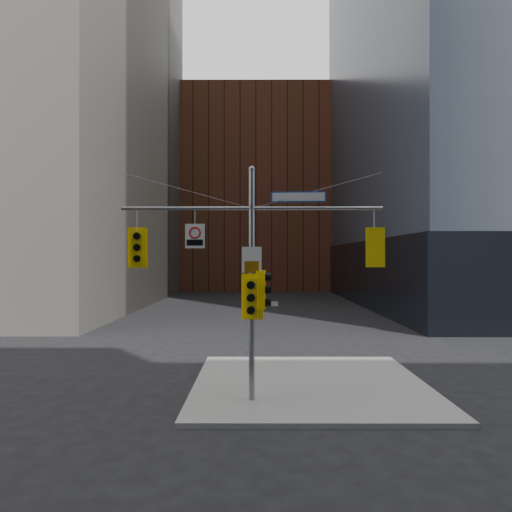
{
  "coord_description": "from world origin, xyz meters",
  "views": [
    {
      "loc": [
        0.16,
        -11.94,
        4.49
      ],
      "look_at": [
        0.13,
        2.0,
        4.54
      ],
      "focal_mm": 32.0,
      "sensor_mm": 36.0,
      "label": 1
    }
  ],
  "objects_px": {
    "street_sign_blade": "(298,197)",
    "traffic_light_west_arm": "(137,248)",
    "signal_assembly": "(252,260)",
    "traffic_light_east_arm": "(374,247)",
    "regulatory_sign_arm": "(195,235)",
    "traffic_light_pole_side": "(262,290)",
    "traffic_light_pole_front": "(252,297)"
  },
  "relations": [
    {
      "from": "traffic_light_pole_side",
      "to": "traffic_light_pole_front",
      "type": "bearing_deg",
      "value": 134.33
    },
    {
      "from": "signal_assembly",
      "to": "traffic_light_west_arm",
      "type": "relative_size",
      "value": 6.37
    },
    {
      "from": "traffic_light_east_arm",
      "to": "regulatory_sign_arm",
      "type": "relative_size",
      "value": 1.6
    },
    {
      "from": "signal_assembly",
      "to": "traffic_light_pole_side",
      "type": "relative_size",
      "value": 6.82
    },
    {
      "from": "signal_assembly",
      "to": "traffic_light_east_arm",
      "type": "height_order",
      "value": "signal_assembly"
    },
    {
      "from": "traffic_light_west_arm",
      "to": "traffic_light_pole_side",
      "type": "xyz_separation_m",
      "value": [
        3.84,
        -0.01,
        -1.29
      ]
    },
    {
      "from": "street_sign_blade",
      "to": "regulatory_sign_arm",
      "type": "height_order",
      "value": "street_sign_blade"
    },
    {
      "from": "traffic_light_west_arm",
      "to": "traffic_light_east_arm",
      "type": "distance_m",
      "value": 7.26
    },
    {
      "from": "traffic_light_west_arm",
      "to": "signal_assembly",
      "type": "bearing_deg",
      "value": -11.45
    },
    {
      "from": "traffic_light_pole_front",
      "to": "traffic_light_west_arm",
      "type": "bearing_deg",
      "value": -179.38
    },
    {
      "from": "traffic_light_east_arm",
      "to": "signal_assembly",
      "type": "bearing_deg",
      "value": 2.03
    },
    {
      "from": "traffic_light_pole_side",
      "to": "street_sign_blade",
      "type": "height_order",
      "value": "street_sign_blade"
    },
    {
      "from": "traffic_light_pole_front",
      "to": "regulatory_sign_arm",
      "type": "xyz_separation_m",
      "value": [
        -1.74,
        0.25,
        1.87
      ]
    },
    {
      "from": "traffic_light_pole_front",
      "to": "regulatory_sign_arm",
      "type": "bearing_deg",
      "value": 177.12
    },
    {
      "from": "signal_assembly",
      "to": "street_sign_blade",
      "type": "height_order",
      "value": "signal_assembly"
    },
    {
      "from": "traffic_light_east_arm",
      "to": "traffic_light_pole_side",
      "type": "distance_m",
      "value": 3.65
    },
    {
      "from": "signal_assembly",
      "to": "street_sign_blade",
      "type": "bearing_deg",
      "value": 0.12
    },
    {
      "from": "signal_assembly",
      "to": "traffic_light_pole_front",
      "type": "height_order",
      "value": "signal_assembly"
    },
    {
      "from": "traffic_light_west_arm",
      "to": "regulatory_sign_arm",
      "type": "xyz_separation_m",
      "value": [
        1.77,
        -0.03,
        0.37
      ]
    },
    {
      "from": "signal_assembly",
      "to": "regulatory_sign_arm",
      "type": "xyz_separation_m",
      "value": [
        -1.74,
        -0.02,
        0.76
      ]
    },
    {
      "from": "traffic_light_west_arm",
      "to": "traffic_light_pole_front",
      "type": "height_order",
      "value": "traffic_light_west_arm"
    },
    {
      "from": "regulatory_sign_arm",
      "to": "traffic_light_east_arm",
      "type": "bearing_deg",
      "value": 3.38
    },
    {
      "from": "traffic_light_pole_front",
      "to": "street_sign_blade",
      "type": "xyz_separation_m",
      "value": [
        1.43,
        0.27,
        3.04
      ]
    },
    {
      "from": "traffic_light_east_arm",
      "to": "traffic_light_pole_side",
      "type": "bearing_deg",
      "value": 1.99
    },
    {
      "from": "street_sign_blade",
      "to": "traffic_light_west_arm",
      "type": "bearing_deg",
      "value": -177.04
    },
    {
      "from": "traffic_light_pole_side",
      "to": "traffic_light_pole_front",
      "type": "relative_size",
      "value": 0.85
    },
    {
      "from": "traffic_light_east_arm",
      "to": "traffic_light_west_arm",
      "type": "bearing_deg",
      "value": 1.92
    },
    {
      "from": "traffic_light_pole_front",
      "to": "street_sign_blade",
      "type": "relative_size",
      "value": 0.81
    },
    {
      "from": "traffic_light_west_arm",
      "to": "regulatory_sign_arm",
      "type": "distance_m",
      "value": 1.81
    },
    {
      "from": "signal_assembly",
      "to": "regulatory_sign_arm",
      "type": "bearing_deg",
      "value": -179.33
    },
    {
      "from": "traffic_light_west_arm",
      "to": "traffic_light_pole_side",
      "type": "relative_size",
      "value": 1.07
    },
    {
      "from": "traffic_light_east_arm",
      "to": "traffic_light_pole_side",
      "type": "relative_size",
      "value": 1.02
    }
  ]
}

